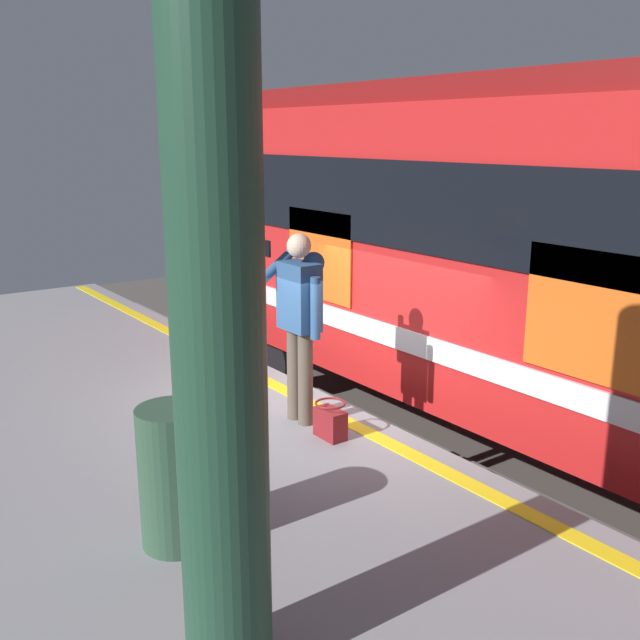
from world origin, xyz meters
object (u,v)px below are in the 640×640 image
Objects in this scene: train_carriage at (527,241)px; passenger at (300,313)px; handbag at (330,422)px; station_column at (218,337)px; trash_bin at (176,476)px.

train_carriage reaches higher than passenger.
station_column is at bearing 133.02° from handbag.
handbag is (-0.30, 2.93, -1.32)m from train_carriage.
station_column is (-1.97, 2.11, 1.58)m from handbag.
trash_bin is at bearing 102.66° from train_carriage.
passenger reaches higher than trash_bin.
passenger is 3.31m from station_column.
passenger is at bearing 86.53° from train_carriage.
station_column reaches higher than train_carriage.
handbag is 0.35× the size of trash_bin.
passenger is 5.29× the size of handbag.
trash_bin is at bearing 124.08° from passenger.
train_carriage is 4.98m from trash_bin.
trash_bin is (1.20, -0.28, -1.26)m from station_column.
train_carriage is at bearing -84.12° from handbag.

